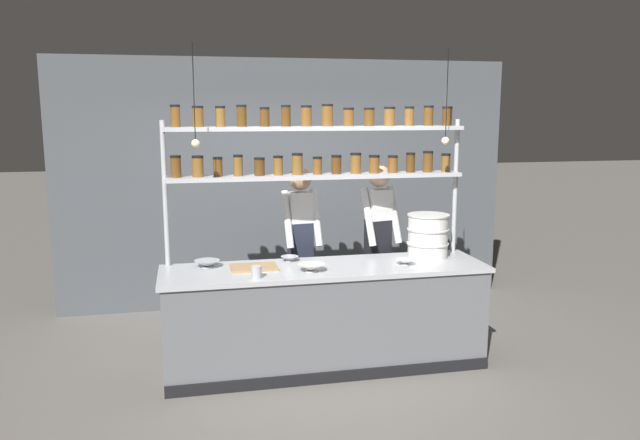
{
  "coord_description": "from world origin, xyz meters",
  "views": [
    {
      "loc": [
        -1.17,
        -5.18,
        2.27
      ],
      "look_at": [
        -0.0,
        0.2,
        1.3
      ],
      "focal_mm": 35.0,
      "sensor_mm": 36.0,
      "label": 1
    }
  ],
  "objects_px": {
    "chef_center": "(378,239)",
    "chef_left": "(301,241)",
    "prep_bowl_near_left": "(311,268)",
    "container_stack": "(428,236)",
    "cutting_board": "(254,267)",
    "prep_bowl_center_back": "(406,262)",
    "serving_cup_front": "(257,272)",
    "spice_shelf_unit": "(318,155)",
    "prep_bowl_near_right": "(290,259)",
    "prep_bowl_center_front": "(207,264)"
  },
  "relations": [
    {
      "from": "spice_shelf_unit",
      "to": "prep_bowl_center_front",
      "type": "height_order",
      "value": "spice_shelf_unit"
    },
    {
      "from": "prep_bowl_near_left",
      "to": "prep_bowl_center_front",
      "type": "relative_size",
      "value": 1.07
    },
    {
      "from": "spice_shelf_unit",
      "to": "prep_bowl_near_left",
      "type": "distance_m",
      "value": 1.05
    },
    {
      "from": "chef_left",
      "to": "cutting_board",
      "type": "relative_size",
      "value": 4.33
    },
    {
      "from": "container_stack",
      "to": "chef_center",
      "type": "bearing_deg",
      "value": 130.77
    },
    {
      "from": "spice_shelf_unit",
      "to": "serving_cup_front",
      "type": "height_order",
      "value": "spice_shelf_unit"
    },
    {
      "from": "prep_bowl_center_back",
      "to": "prep_bowl_center_front",
      "type": "bearing_deg",
      "value": 170.89
    },
    {
      "from": "spice_shelf_unit",
      "to": "prep_bowl_center_back",
      "type": "distance_m",
      "value": 1.24
    },
    {
      "from": "prep_bowl_near_right",
      "to": "prep_bowl_near_left",
      "type": "bearing_deg",
      "value": -73.69
    },
    {
      "from": "prep_bowl_center_front",
      "to": "container_stack",
      "type": "bearing_deg",
      "value": -0.97
    },
    {
      "from": "chef_center",
      "to": "prep_bowl_center_front",
      "type": "height_order",
      "value": "chef_center"
    },
    {
      "from": "spice_shelf_unit",
      "to": "prep_bowl_near_right",
      "type": "xyz_separation_m",
      "value": [
        -0.28,
        -0.06,
        -0.93
      ]
    },
    {
      "from": "spice_shelf_unit",
      "to": "container_stack",
      "type": "distance_m",
      "value": 1.27
    },
    {
      "from": "cutting_board",
      "to": "prep_bowl_center_front",
      "type": "distance_m",
      "value": 0.42
    },
    {
      "from": "serving_cup_front",
      "to": "prep_bowl_near_left",
      "type": "bearing_deg",
      "value": 13.82
    },
    {
      "from": "serving_cup_front",
      "to": "chef_center",
      "type": "bearing_deg",
      "value": 32.57
    },
    {
      "from": "cutting_board",
      "to": "prep_bowl_near_left",
      "type": "xyz_separation_m",
      "value": [
        0.47,
        -0.19,
        0.02
      ]
    },
    {
      "from": "spice_shelf_unit",
      "to": "serving_cup_front",
      "type": "bearing_deg",
      "value": -137.36
    },
    {
      "from": "container_stack",
      "to": "prep_bowl_near_left",
      "type": "bearing_deg",
      "value": -165.65
    },
    {
      "from": "spice_shelf_unit",
      "to": "cutting_board",
      "type": "bearing_deg",
      "value": -156.37
    },
    {
      "from": "prep_bowl_center_back",
      "to": "serving_cup_front",
      "type": "distance_m",
      "value": 1.36
    },
    {
      "from": "spice_shelf_unit",
      "to": "prep_bowl_center_front",
      "type": "bearing_deg",
      "value": -172.51
    },
    {
      "from": "prep_bowl_near_left",
      "to": "prep_bowl_center_front",
      "type": "distance_m",
      "value": 0.92
    },
    {
      "from": "chef_center",
      "to": "cutting_board",
      "type": "xyz_separation_m",
      "value": [
        -1.28,
        -0.52,
        -0.09
      ]
    },
    {
      "from": "prep_bowl_near_left",
      "to": "prep_bowl_center_back",
      "type": "height_order",
      "value": "prep_bowl_near_left"
    },
    {
      "from": "spice_shelf_unit",
      "to": "prep_bowl_center_front",
      "type": "xyz_separation_m",
      "value": [
        -1.02,
        -0.13,
        -0.92
      ]
    },
    {
      "from": "chef_center",
      "to": "prep_bowl_center_front",
      "type": "distance_m",
      "value": 1.72
    },
    {
      "from": "cutting_board",
      "to": "serving_cup_front",
      "type": "bearing_deg",
      "value": -91.97
    },
    {
      "from": "chef_center",
      "to": "chef_left",
      "type": "bearing_deg",
      "value": 158.22
    },
    {
      "from": "chef_left",
      "to": "serving_cup_front",
      "type": "bearing_deg",
      "value": -126.48
    },
    {
      "from": "chef_center",
      "to": "container_stack",
      "type": "xyz_separation_m",
      "value": [
        0.35,
        -0.41,
        0.1
      ]
    },
    {
      "from": "prep_bowl_near_left",
      "to": "prep_bowl_near_right",
      "type": "xyz_separation_m",
      "value": [
        -0.12,
        0.41,
        -0.01
      ]
    },
    {
      "from": "prep_bowl_near_right",
      "to": "chef_center",
      "type": "bearing_deg",
      "value": 18.02
    },
    {
      "from": "spice_shelf_unit",
      "to": "prep_bowl_center_back",
      "type": "bearing_deg",
      "value": -30.07
    },
    {
      "from": "container_stack",
      "to": "prep_bowl_center_front",
      "type": "relative_size",
      "value": 1.8
    },
    {
      "from": "chef_left",
      "to": "chef_center",
      "type": "bearing_deg",
      "value": -15.77
    },
    {
      "from": "chef_left",
      "to": "cutting_board",
      "type": "bearing_deg",
      "value": -136.59
    },
    {
      "from": "prep_bowl_center_back",
      "to": "serving_cup_front",
      "type": "bearing_deg",
      "value": -172.61
    },
    {
      "from": "prep_bowl_near_left",
      "to": "container_stack",
      "type": "bearing_deg",
      "value": 14.35
    },
    {
      "from": "prep_bowl_near_left",
      "to": "serving_cup_front",
      "type": "relative_size",
      "value": 2.32
    },
    {
      "from": "container_stack",
      "to": "prep_bowl_near_right",
      "type": "height_order",
      "value": "container_stack"
    },
    {
      "from": "prep_bowl_near_left",
      "to": "prep_bowl_center_front",
      "type": "xyz_separation_m",
      "value": [
        -0.86,
        0.33,
        -0.0
      ]
    },
    {
      "from": "chef_center",
      "to": "serving_cup_front",
      "type": "distance_m",
      "value": 1.54
    },
    {
      "from": "prep_bowl_center_back",
      "to": "serving_cup_front",
      "type": "xyz_separation_m",
      "value": [
        -1.35,
        -0.17,
        0.03
      ]
    },
    {
      "from": "spice_shelf_unit",
      "to": "prep_bowl_center_front",
      "type": "relative_size",
      "value": 12.3
    },
    {
      "from": "prep_bowl_near_left",
      "to": "cutting_board",
      "type": "bearing_deg",
      "value": 157.49
    },
    {
      "from": "chef_left",
      "to": "cutting_board",
      "type": "height_order",
      "value": "chef_left"
    },
    {
      "from": "container_stack",
      "to": "prep_bowl_near_left",
      "type": "height_order",
      "value": "container_stack"
    },
    {
      "from": "prep_bowl_near_right",
      "to": "chef_left",
      "type": "bearing_deg",
      "value": 67.08
    },
    {
      "from": "cutting_board",
      "to": "prep_bowl_near_left",
      "type": "distance_m",
      "value": 0.51
    }
  ]
}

